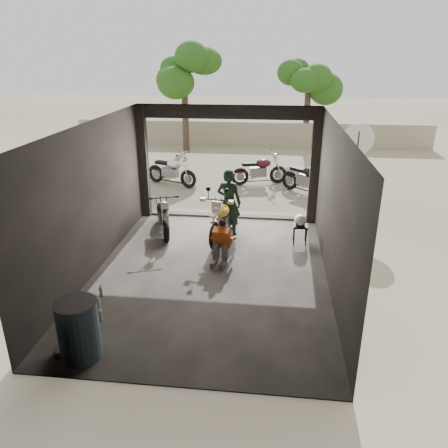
% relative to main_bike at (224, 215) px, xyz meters
% --- Properties ---
extents(ground, '(80.00, 80.00, 0.00)m').
position_rel_main_bike_xyz_m(ground, '(-0.07, -1.97, -0.63)').
color(ground, '#7A6D56').
rests_on(ground, ground).
extents(garage, '(7.00, 7.13, 3.20)m').
position_rel_main_bike_xyz_m(garage, '(-0.07, -1.42, 0.65)').
color(garage, '#2D2B28').
rests_on(garage, ground).
extents(boundary_wall, '(18.00, 0.30, 1.20)m').
position_rel_main_bike_xyz_m(boundary_wall, '(-0.07, 12.03, -0.03)').
color(boundary_wall, gray).
rests_on(boundary_wall, ground).
extents(tree_left, '(2.20, 2.20, 5.60)m').
position_rel_main_bike_xyz_m(tree_left, '(-3.07, 10.53, 3.36)').
color(tree_left, '#382B1E').
rests_on(tree_left, ground).
extents(tree_right, '(2.20, 2.20, 5.00)m').
position_rel_main_bike_xyz_m(tree_right, '(2.73, 12.03, 2.93)').
color(tree_right, '#382B1E').
rests_on(tree_right, ground).
extents(main_bike, '(1.11, 1.99, 1.25)m').
position_rel_main_bike_xyz_m(main_bike, '(0.00, 0.00, 0.00)').
color(main_bike, '#EDE3C8').
rests_on(main_bike, ground).
extents(left_bike, '(1.25, 1.84, 1.15)m').
position_rel_main_bike_xyz_m(left_bike, '(-1.66, 0.23, -0.05)').
color(left_bike, black).
rests_on(left_bike, ground).
extents(outside_bike_a, '(1.97, 1.42, 1.23)m').
position_rel_main_bike_xyz_m(outside_bike_a, '(-2.43, 4.59, -0.01)').
color(outside_bike_a, black).
rests_on(outside_bike_a, ground).
extents(outside_bike_b, '(1.95, 1.28, 1.22)m').
position_rel_main_bike_xyz_m(outside_bike_b, '(0.71, 5.04, -0.02)').
color(outside_bike_b, '#441019').
rests_on(outside_bike_b, ground).
extents(outside_bike_c, '(1.90, 1.82, 1.26)m').
position_rel_main_bike_xyz_m(outside_bike_c, '(2.33, 4.01, 0.00)').
color(outside_bike_c, black).
rests_on(outside_bike_c, ground).
extents(rider, '(0.73, 0.57, 1.78)m').
position_rel_main_bike_xyz_m(rider, '(0.10, 0.28, 0.26)').
color(rider, black).
rests_on(rider, ground).
extents(mechanic, '(0.59, 0.74, 0.98)m').
position_rel_main_bike_xyz_m(mechanic, '(0.10, -1.46, -0.14)').
color(mechanic, '#B14C17').
rests_on(mechanic, ground).
extents(stool, '(0.36, 0.36, 0.50)m').
position_rel_main_bike_xyz_m(stool, '(1.93, -0.12, -0.21)').
color(stool, black).
rests_on(stool, ground).
extents(helmet, '(0.35, 0.36, 0.29)m').
position_rel_main_bike_xyz_m(helmet, '(1.92, -0.15, 0.02)').
color(helmet, white).
rests_on(helmet, stool).
extents(oil_drum, '(0.69, 0.69, 0.99)m').
position_rel_main_bike_xyz_m(oil_drum, '(-1.69, -4.97, -0.13)').
color(oil_drum, '#3F5B6A').
rests_on(oil_drum, ground).
extents(sign_post, '(0.89, 0.08, 2.68)m').
position_rel_main_bike_xyz_m(sign_post, '(3.53, 2.23, 1.21)').
color(sign_post, black).
rests_on(sign_post, ground).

